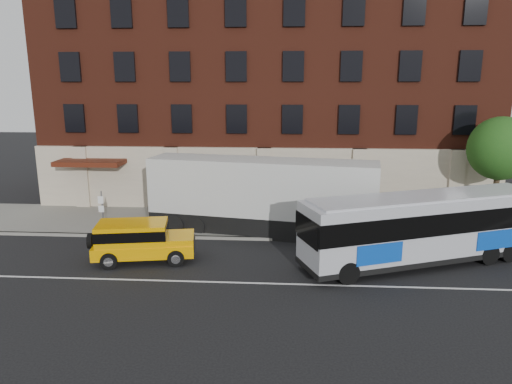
# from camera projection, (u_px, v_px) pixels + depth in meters

# --- Properties ---
(ground) EXTENTS (120.00, 120.00, 0.00)m
(ground) POSITION_uv_depth(u_px,v_px,m) (250.00, 288.00, 18.86)
(ground) COLOR black
(ground) RESTS_ON ground
(sidewalk) EXTENTS (60.00, 6.00, 0.15)m
(sidewalk) POSITION_uv_depth(u_px,v_px,m) (262.00, 222.00, 27.59)
(sidewalk) COLOR gray
(sidewalk) RESTS_ON ground
(kerb) EXTENTS (60.00, 0.25, 0.15)m
(kerb) POSITION_uv_depth(u_px,v_px,m) (259.00, 239.00, 24.68)
(kerb) COLOR gray
(kerb) RESTS_ON ground
(lane_line) EXTENTS (60.00, 0.12, 0.01)m
(lane_line) POSITION_uv_depth(u_px,v_px,m) (251.00, 283.00, 19.35)
(lane_line) COLOR silver
(lane_line) RESTS_ON ground
(building) EXTENTS (30.00, 12.10, 15.00)m
(building) POSITION_uv_depth(u_px,v_px,m) (268.00, 91.00, 33.58)
(building) COLOR #562114
(building) RESTS_ON sidewalk
(sign_pole) EXTENTS (0.30, 0.20, 2.50)m
(sign_pole) POSITION_uv_depth(u_px,v_px,m) (102.00, 210.00, 25.04)
(sign_pole) COLOR slate
(sign_pole) RESTS_ON ground
(street_tree) EXTENTS (3.60, 3.60, 6.20)m
(street_tree) POSITION_uv_depth(u_px,v_px,m) (501.00, 151.00, 26.23)
(street_tree) COLOR #392C1C
(street_tree) RESTS_ON sidewalk
(city_bus) EXTENTS (11.90, 6.60, 3.23)m
(city_bus) POSITION_uv_depth(u_px,v_px,m) (426.00, 226.00, 21.19)
(city_bus) COLOR #B7B9C1
(city_bus) RESTS_ON ground
(yellow_suv) EXTENTS (5.00, 2.75, 1.86)m
(yellow_suv) POSITION_uv_depth(u_px,v_px,m) (139.00, 239.00, 21.61)
(yellow_suv) COLOR #FFAC00
(yellow_suv) RESTS_ON ground
(shipping_container) EXTENTS (12.64, 4.63, 4.13)m
(shipping_container) POSITION_uv_depth(u_px,v_px,m) (262.00, 197.00, 25.43)
(shipping_container) COLOR black
(shipping_container) RESTS_ON ground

